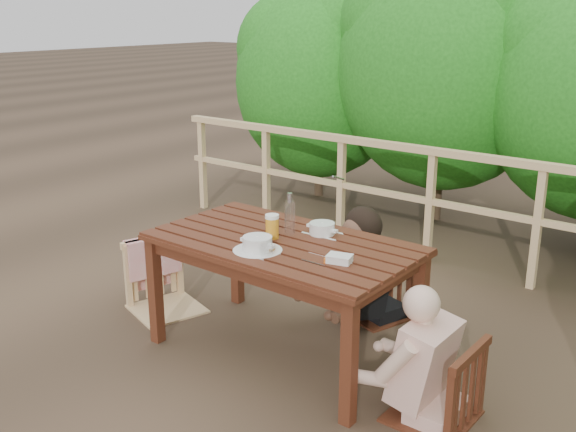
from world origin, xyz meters
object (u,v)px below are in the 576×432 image
Objects in this scene: bread_roll at (266,247)px; bottle at (290,215)px; chair_far at (378,263)px; diner_right at (444,317)px; soup_far at (322,230)px; chair_left at (164,249)px; woman at (381,231)px; chair_right at (437,344)px; table at (283,298)px; butter_tub at (339,260)px; soup_near at (257,245)px; beer_glass at (272,228)px; tumbler at (267,251)px.

bottle is at bearing 103.35° from bread_roll.
diner_right is (0.91, -0.89, 0.20)m from chair_far.
chair_left is at bearing -166.92° from soup_far.
chair_right is at bearing 152.55° from woman.
chair_right is 1.06m from soup_far.
bottle is at bearing -64.05° from chair_left.
bread_roll reaches higher than table.
chair_right is 6.39× the size of butter_tub.
beer_glass is at bearing 107.18° from soup_near.
soup_near reaches higher than tumbler.
soup_near is 0.48m from soup_far.
butter_tub is at bearing -54.35° from chair_far.
bottle is (1.01, 0.15, 0.41)m from chair_left.
soup_near is at bearing -83.09° from chair_left.
bottle is at bearing 108.74° from tumbler.
bottle is at bearing 81.07° from diner_right.
table is 1.06m from chair_left.
table is at bearing 152.63° from butter_tub.
woman is 9.19× the size of butter_tub.
beer_glass reaches higher than table.
chair_right reaches higher than soup_far.
bread_roll is (1.09, -0.16, 0.30)m from chair_left.
chair_far is 3.06× the size of soup_far.
tumbler is at bearing -56.58° from beer_glass.
beer_glass is (-0.11, 0.19, 0.05)m from bread_roll.
bottle is (-1.14, 0.19, 0.28)m from diner_right.
chair_right is 1.28m from woman.
beer_glass is (-0.27, -0.85, 0.19)m from woman.
chair_right is at bearing -26.81° from chair_far.
chair_right is 0.70× the size of woman.
chair_right is 3.31× the size of soup_far.
bread_roll is 0.22m from beer_glass.
soup_far is at bearing -107.47° from chair_right.
chair_far reaches higher than butter_tub.
table is 19.09× the size of tumbler.
table is at bearing 7.63° from beer_glass.
beer_glass is at bearing -105.54° from bottle.
bottle reaches higher than butter_tub.
beer_glass reaches higher than chair_right.
diner_right reaches higher than tumbler.
woman reaches higher than soup_near.
chair_right is at bearing -17.85° from soup_far.
soup_near is 0.23m from beer_glass.
diner_right is at bearing 6.99° from bread_roll.
soup_near is at bearing -82.47° from chair_far.
woman reaches higher than bottle.
butter_tub is (0.28, -0.94, 0.14)m from woman.
bottle reaches higher than tumbler.
diner_right reaches higher than table.
diner_right reaches higher than chair_far.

